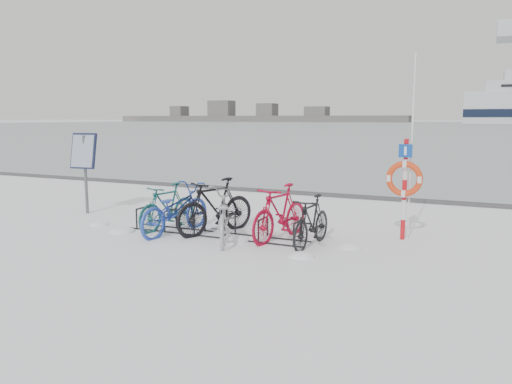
% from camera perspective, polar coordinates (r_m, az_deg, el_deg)
% --- Properties ---
extents(ground, '(900.00, 900.00, 0.00)m').
position_cam_1_polar(ground, '(10.31, -4.73, -4.95)').
color(ground, white).
rests_on(ground, ground).
extents(ice_sheet, '(400.00, 298.00, 0.02)m').
position_cam_1_polar(ice_sheet, '(163.84, 22.89, 7.00)').
color(ice_sheet, '#97A2AA').
rests_on(ice_sheet, ground).
extents(quay_edge, '(400.00, 0.25, 0.10)m').
position_cam_1_polar(quay_edge, '(15.62, 5.85, -0.17)').
color(quay_edge, '#3F3F42').
rests_on(quay_edge, ground).
extents(bike_rack, '(4.00, 0.48, 0.46)m').
position_cam_1_polar(bike_rack, '(10.27, -4.74, -3.97)').
color(bike_rack, black).
rests_on(bike_rack, ground).
extents(info_board, '(0.70, 0.32, 2.02)m').
position_cam_1_polar(info_board, '(13.11, -19.07, 3.93)').
color(info_board, '#595B5E').
rests_on(info_board, ground).
extents(lifebuoy_station, '(0.70, 0.21, 3.61)m').
position_cam_1_polar(lifebuoy_station, '(10.09, 16.62, 1.44)').
color(lifebuoy_station, red).
rests_on(lifebuoy_station, ground).
extents(shoreline, '(180.00, 12.00, 9.50)m').
position_cam_1_polar(shoreline, '(297.21, -0.87, 8.57)').
color(shoreline, '#4D4D4D').
rests_on(shoreline, ground).
extents(bike_0, '(0.77, 1.76, 1.02)m').
position_cam_1_polar(bike_0, '(10.98, -10.07, -1.50)').
color(bike_0, '#195856').
rests_on(bike_0, ground).
extents(bike_1, '(0.98, 2.12, 1.07)m').
position_cam_1_polar(bike_1, '(10.53, -9.23, -1.77)').
color(bike_1, '#2644AB').
rests_on(bike_1, ground).
extents(bike_2, '(1.28, 2.03, 1.19)m').
position_cam_1_polar(bike_2, '(10.40, -4.63, -1.49)').
color(bike_2, black).
rests_on(bike_2, ground).
extents(bike_3, '(1.52, 2.10, 1.05)m').
position_cam_1_polar(bike_3, '(9.82, -3.86, -2.49)').
color(bike_3, '#A4A4AB').
rests_on(bike_3, ground).
extents(bike_4, '(0.90, 1.95, 1.13)m').
position_cam_1_polar(bike_4, '(9.85, 2.77, -2.20)').
color(bike_4, '#A80929').
rests_on(bike_4, ground).
extents(bike_5, '(0.58, 1.68, 0.99)m').
position_cam_1_polar(bike_5, '(9.40, 6.39, -3.20)').
color(bike_5, black).
rests_on(bike_5, ground).
extents(snow_drifts, '(6.05, 1.95, 0.21)m').
position_cam_1_polar(snow_drifts, '(10.13, -4.02, -5.19)').
color(snow_drifts, white).
rests_on(snow_drifts, ground).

